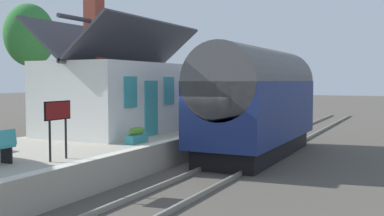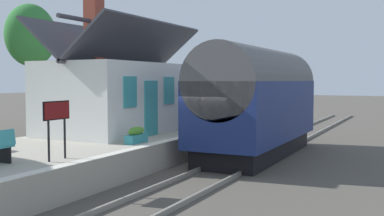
{
  "view_description": "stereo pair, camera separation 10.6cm",
  "coord_description": "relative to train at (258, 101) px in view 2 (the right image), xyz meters",
  "views": [
    {
      "loc": [
        -14.31,
        -6.58,
        3.03
      ],
      "look_at": [
        2.16,
        1.5,
        1.92
      ],
      "focal_mm": 42.9,
      "sensor_mm": 36.0,
      "label": 1
    },
    {
      "loc": [
        -14.27,
        -6.67,
        3.03
      ],
      "look_at": [
        2.16,
        1.5,
        1.92
      ],
      "focal_mm": 42.9,
      "sensor_mm": 36.0,
      "label": 2
    }
  ],
  "objects": [
    {
      "name": "ground_plane",
      "position": [
        -3.19,
        0.9,
        -2.21
      ],
      "size": [
        160.0,
        160.0,
        0.0
      ],
      "primitive_type": "plane",
      "color": "#4C473F"
    },
    {
      "name": "platform",
      "position": [
        -3.19,
        4.7,
        -1.76
      ],
      "size": [
        32.0,
        5.6,
        0.92
      ],
      "primitive_type": "cube",
      "color": "#A39B8C",
      "rests_on": "ground"
    },
    {
      "name": "platform_edge_coping",
      "position": [
        -3.19,
        2.08,
        -1.29
      ],
      "size": [
        32.0,
        0.36,
        0.02
      ],
      "primitive_type": "cube",
      "color": "beige",
      "rests_on": "platform"
    },
    {
      "name": "rail_near",
      "position": [
        -3.19,
        -0.72,
        -2.14
      ],
      "size": [
        52.0,
        0.08,
        0.14
      ],
      "primitive_type": "cube",
      "color": "gray",
      "rests_on": "ground"
    },
    {
      "name": "rail_far",
      "position": [
        -3.19,
        0.72,
        -2.14
      ],
      "size": [
        52.0,
        0.08,
        0.14
      ],
      "primitive_type": "cube",
      "color": "gray",
      "rests_on": "ground"
    },
    {
      "name": "train",
      "position": [
        0.0,
        0.0,
        0.0
      ],
      "size": [
        8.49,
        2.73,
        4.32
      ],
      "color": "black",
      "rests_on": "ground"
    },
    {
      "name": "station_building",
      "position": [
        -2.09,
        5.22,
        0.25
      ],
      "size": [
        6.88,
        3.93,
        5.67
      ],
      "color": "white",
      "rests_on": "platform"
    },
    {
      "name": "bench_near_building",
      "position": [
        4.37,
        3.64,
        -0.82
      ],
      "size": [
        1.4,
        0.45,
        0.88
      ],
      "color": "teal",
      "rests_on": "platform"
    },
    {
      "name": "bench_by_lamp",
      "position": [
        7.37,
        3.45,
        -0.82
      ],
      "size": [
        1.41,
        0.48,
        0.88
      ],
      "color": "teal",
      "rests_on": "platform"
    },
    {
      "name": "planter_edge_far",
      "position": [
        -4.6,
        2.72,
        -1.03
      ],
      "size": [
        0.96,
        0.32,
        0.56
      ],
      "color": "teal",
      "rests_on": "platform"
    },
    {
      "name": "station_sign_board",
      "position": [
        -8.27,
        2.8,
        -0.11
      ],
      "size": [
        0.96,
        0.06,
        1.57
      ],
      "color": "black",
      "rests_on": "platform"
    },
    {
      "name": "tree_distant",
      "position": [
        0.37,
        12.52,
        3.06
      ],
      "size": [
        2.8,
        2.41,
        7.01
      ],
      "color": "#4C3828",
      "rests_on": "ground"
    },
    {
      "name": "tree_far_right",
      "position": [
        6.91,
        13.85,
        2.31
      ],
      "size": [
        2.94,
        2.61,
        6.1
      ],
      "color": "#4C3828",
      "rests_on": "ground"
    }
  ]
}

